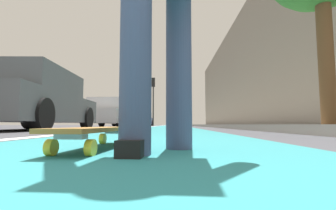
{
  "coord_description": "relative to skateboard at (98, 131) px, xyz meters",
  "views": [
    {
      "loc": [
        -0.36,
        -0.26,
        0.13
      ],
      "look_at": [
        12.57,
        0.07,
        1.21
      ],
      "focal_mm": 25.04,
      "sensor_mm": 36.0,
      "label": 1
    }
  ],
  "objects": [
    {
      "name": "bike_lane_paint",
      "position": [
        23.09,
        -0.15,
        -0.09
      ],
      "size": [
        56.0,
        2.04,
        0.0
      ],
      "primitive_type": "cube",
      "color": "#237075",
      "rests_on": "ground"
    },
    {
      "name": "ground_plane",
      "position": [
        9.09,
        -0.15,
        -0.09
      ],
      "size": [
        80.0,
        80.0,
        0.0
      ],
      "primitive_type": "plane",
      "color": "#38383D"
    },
    {
      "name": "traffic_light",
      "position": [
        19.23,
        1.42,
        2.85
      ],
      "size": [
        0.33,
        0.28,
        4.26
      ],
      "color": "#2D2D2D",
      "rests_on": "ground"
    },
    {
      "name": "parked_car_mid",
      "position": [
        11.41,
        3.1,
        0.63
      ],
      "size": [
        4.13,
        2.01,
        1.5
      ],
      "color": "#B7B7BC",
      "rests_on": "ground"
    },
    {
      "name": "lane_stripe_white",
      "position": [
        19.09,
        1.02,
        -0.09
      ],
      "size": [
        52.0,
        0.16,
        0.01
      ],
      "primitive_type": "cube",
      "color": "silver",
      "rests_on": "ground"
    },
    {
      "name": "building_facade",
      "position": [
        21.09,
        -6.69,
        4.82
      ],
      "size": [
        40.0,
        1.2,
        9.82
      ],
      "primitive_type": "cube",
      "color": "gray",
      "rests_on": "ground"
    },
    {
      "name": "parked_car_far",
      "position": [
        17.33,
        3.1,
        0.62
      ],
      "size": [
        4.42,
        2.11,
        1.48
      ],
      "color": "silver",
      "rests_on": "ground"
    },
    {
      "name": "sidewalk_curb",
      "position": [
        17.09,
        -3.66,
        -0.03
      ],
      "size": [
        52.0,
        3.2,
        0.13
      ],
      "primitive_type": "cube",
      "color": "#9E9B93",
      "rests_on": "ground"
    },
    {
      "name": "skateboard",
      "position": [
        0.0,
        0.0,
        0.0
      ],
      "size": [
        0.85,
        0.25,
        0.11
      ],
      "color": "yellow",
      "rests_on": "ground"
    },
    {
      "name": "parked_car_near",
      "position": [
        4.48,
        3.09,
        0.62
      ],
      "size": [
        4.28,
        2.07,
        1.49
      ],
      "color": "#4C5156",
      "rests_on": "ground"
    },
    {
      "name": "parked_car_end",
      "position": [
        24.03,
        2.99,
        0.61
      ],
      "size": [
        4.23,
        1.98,
        1.48
      ],
      "color": "navy",
      "rests_on": "ground"
    },
    {
      "name": "pedestrian_distant",
      "position": [
        11.6,
        1.62,
        0.88
      ],
      "size": [
        0.48,
        0.74,
        1.7
      ],
      "color": "black",
      "rests_on": "ground"
    }
  ]
}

